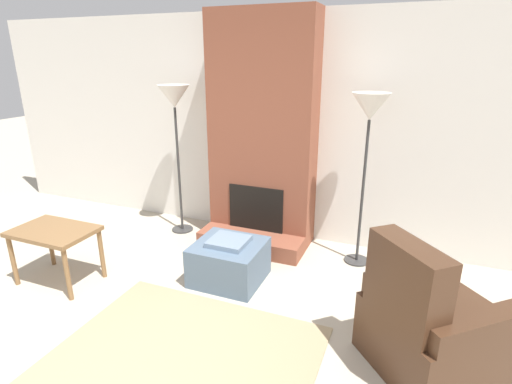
% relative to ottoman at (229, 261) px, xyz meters
% --- Properties ---
extents(wall_back, '(7.97, 0.06, 2.60)m').
position_rel_ottoman_xyz_m(wall_back, '(-0.06, 1.27, 1.10)').
color(wall_back, silver).
rests_on(wall_back, ground_plane).
extents(fireplace, '(1.21, 0.74, 2.60)m').
position_rel_ottoman_xyz_m(fireplace, '(-0.06, 1.02, 1.02)').
color(fireplace, brown).
rests_on(fireplace, ground_plane).
extents(ottoman, '(0.66, 0.62, 0.44)m').
position_rel_ottoman_xyz_m(ottoman, '(0.00, 0.00, 0.00)').
color(ottoman, slate).
rests_on(ottoman, ground_plane).
extents(armchair, '(1.13, 1.13, 1.01)m').
position_rel_ottoman_xyz_m(armchair, '(1.80, -0.54, 0.11)').
color(armchair, '#422819').
rests_on(armchair, ground_plane).
extents(side_table, '(0.77, 0.51, 0.55)m').
position_rel_ottoman_xyz_m(side_table, '(-1.54, -0.64, 0.27)').
color(side_table, brown).
rests_on(side_table, ground_plane).
extents(floor_lamp_left, '(0.37, 0.37, 1.81)m').
position_rel_ottoman_xyz_m(floor_lamp_left, '(-1.08, 0.86, 1.39)').
color(floor_lamp_left, '#333333').
rests_on(floor_lamp_left, ground_plane).
extents(floor_lamp_right, '(0.37, 0.37, 1.79)m').
position_rel_ottoman_xyz_m(floor_lamp_right, '(1.12, 0.86, 1.37)').
color(floor_lamp_right, '#333333').
rests_on(floor_lamp_right, ground_plane).
extents(area_rug, '(1.92, 1.55, 0.01)m').
position_rel_ottoman_xyz_m(area_rug, '(0.16, -1.15, -0.20)').
color(area_rug, '#9E8966').
rests_on(area_rug, ground_plane).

